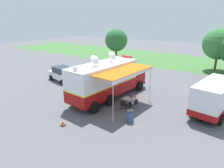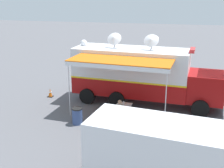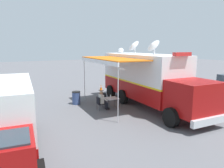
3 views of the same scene
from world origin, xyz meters
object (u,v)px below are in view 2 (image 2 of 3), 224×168
Objects in this scene: car_behind_truck at (169,63)px; traffic_cone at (50,93)px; water_bottle at (124,103)px; trash_bin at (77,116)px; folding_chair_beside_table at (109,108)px; folding_chair_at_table at (119,113)px; support_truck at (178,162)px; seated_responder at (120,110)px; folding_table at (124,106)px; command_truck at (142,74)px.

traffic_cone is at bearing -42.90° from car_behind_truck.
water_bottle is 0.25× the size of trash_bin.
folding_chair_beside_table is (0.07, -0.83, -0.32)m from water_bottle.
folding_chair_at_table is at bearing -8.82° from water_bottle.
support_truck is at bearing 45.21° from traffic_cone.
seated_responder is 6.13m from traffic_cone.
car_behind_truck is (-10.34, 1.98, 0.05)m from water_bottle.
folding_table is 0.88m from folding_chair_beside_table.
folding_chair_beside_table is at bearing -79.80° from folding_table.
command_truck reaches higher than support_truck.
support_truck is at bearing 25.69° from folding_table.
command_truck reaches higher than folding_chair_at_table.
support_truck reaches higher than traffic_cone.
support_truck is at bearing 3.96° from car_behind_truck.
traffic_cone is 0.13× the size of car_behind_truck.
folding_table is at bearing 124.17° from trash_bin.
command_truck is at bearing 165.30° from folding_table.
seated_responder is 6.74m from support_truck.
water_bottle reaches higher than traffic_cone.
command_truck is 2.16× the size of car_behind_truck.
folding_chair_at_table is 6.60m from support_truck.
traffic_cone is at bearing -138.47° from trash_bin.
support_truck is (6.40, 3.14, 0.55)m from water_bottle.
trash_bin is at bearing -36.17° from command_truck.
seated_responder reaches higher than traffic_cone.
car_behind_truck is (-11.06, 2.09, 0.37)m from folding_chair_at_table.
water_bottle is at bearing -16.16° from folding_table.
water_bottle is at bearing 95.11° from folding_chair_beside_table.
folding_table is 7.22m from support_truck.
command_truck is 11.19× the size of folding_table.
seated_responder is at bearing 113.50° from trash_bin.
water_bottle is at bearing 169.76° from seated_responder.
seated_responder is at bearing -13.97° from command_truck.
command_truck is at bearing 165.26° from water_bottle.
folding_chair_at_table reaches higher than traffic_cone.
folding_chair_beside_table is 0.70× the size of seated_responder.
car_behind_truck is (-10.26, 1.96, 0.21)m from folding_table.
command_truck reaches higher than car_behind_truck.
car_behind_truck is at bearing 170.46° from command_truck.
seated_responder reaches higher than folding_chair_at_table.
water_bottle is at bearing -10.84° from car_behind_truck.
folding_chair_at_table is 0.96× the size of trash_bin.
trash_bin is at bearing -66.50° from seated_responder.
folding_table is 0.83m from folding_chair_at_table.
traffic_cone is (-2.23, -5.56, -0.55)m from water_bottle.
water_bottle is at bearing -153.87° from support_truck.
command_truck is at bearing -164.56° from support_truck.
seated_responder is 11.07m from car_behind_truck.
car_behind_truck is at bearing 164.92° from folding_chair_beside_table.
water_bottle is 0.80m from folding_chair_at_table.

